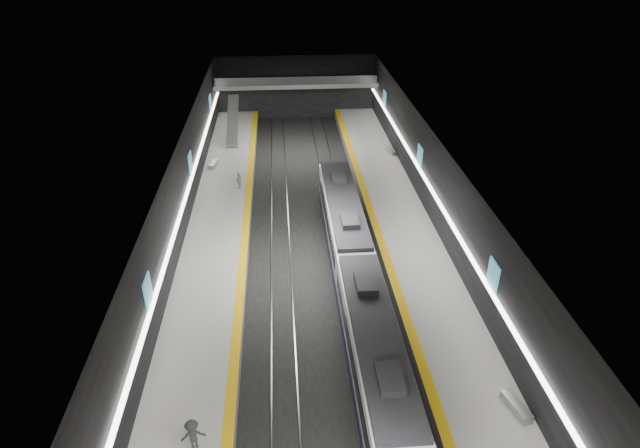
{
  "coord_description": "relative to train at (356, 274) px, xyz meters",
  "views": [
    {
      "loc": [
        -2.17,
        -32.68,
        22.91
      ],
      "look_at": [
        0.62,
        3.12,
        2.2
      ],
      "focal_mm": 30.0,
      "sensor_mm": 36.0,
      "label": 1
    }
  ],
  "objects": [
    {
      "name": "ground",
      "position": [
        -2.5,
        3.71,
        -2.2
      ],
      "size": [
        70.0,
        70.0,
        0.0
      ],
      "primitive_type": "plane",
      "color": "black",
      "rests_on": "ground"
    },
    {
      "name": "ceiling",
      "position": [
        -2.5,
        3.71,
        5.8
      ],
      "size": [
        20.0,
        70.0,
        0.04
      ],
      "primitive_type": "cube",
      "rotation": [
        3.14,
        0.0,
        0.0
      ],
      "color": "beige",
      "rests_on": "wall_left"
    },
    {
      "name": "wall_left",
      "position": [
        -12.5,
        3.71,
        1.8
      ],
      "size": [
        0.04,
        70.0,
        8.0
      ],
      "primitive_type": "cube",
      "color": "black",
      "rests_on": "ground"
    },
    {
      "name": "wall_right",
      "position": [
        7.5,
        3.71,
        1.8
      ],
      "size": [
        0.04,
        70.0,
        8.0
      ],
      "primitive_type": "cube",
      "color": "black",
      "rests_on": "ground"
    },
    {
      "name": "wall_back",
      "position": [
        -2.5,
        38.71,
        1.8
      ],
      "size": [
        20.0,
        0.04,
        8.0
      ],
      "primitive_type": "cube",
      "color": "black",
      "rests_on": "ground"
    },
    {
      "name": "platform_left",
      "position": [
        -10.0,
        3.71,
        -1.7
      ],
      "size": [
        5.0,
        70.0,
        1.0
      ],
      "primitive_type": "cube",
      "color": "slate",
      "rests_on": "ground"
    },
    {
      "name": "tile_surface_left",
      "position": [
        -10.0,
        3.71,
        -1.19
      ],
      "size": [
        5.0,
        70.0,
        0.02
      ],
      "primitive_type": "cube",
      "color": "#A4A49F",
      "rests_on": "platform_left"
    },
    {
      "name": "tactile_strip_left",
      "position": [
        -7.8,
        3.71,
        -1.18
      ],
      "size": [
        0.6,
        70.0,
        0.02
      ],
      "primitive_type": "cube",
      "color": "yellow",
      "rests_on": "platform_left"
    },
    {
      "name": "platform_right",
      "position": [
        5.0,
        3.71,
        -1.7
      ],
      "size": [
        5.0,
        70.0,
        1.0
      ],
      "primitive_type": "cube",
      "color": "slate",
      "rests_on": "ground"
    },
    {
      "name": "tile_surface_right",
      "position": [
        5.0,
        3.71,
        -1.19
      ],
      "size": [
        5.0,
        70.0,
        0.02
      ],
      "primitive_type": "cube",
      "color": "#A4A49F",
      "rests_on": "platform_right"
    },
    {
      "name": "tactile_strip_right",
      "position": [
        2.8,
        3.71,
        -1.18
      ],
      "size": [
        0.6,
        70.0,
        0.02
      ],
      "primitive_type": "cube",
      "color": "yellow",
      "rests_on": "platform_right"
    },
    {
      "name": "rails",
      "position": [
        -2.5,
        3.71,
        -2.14
      ],
      "size": [
        6.52,
        70.0,
        0.12
      ],
      "color": "gray",
      "rests_on": "ground"
    },
    {
      "name": "train",
      "position": [
        0.0,
        0.0,
        0.0
      ],
      "size": [
        2.69,
        30.04,
        3.6
      ],
      "color": "#10153D",
      "rests_on": "ground"
    },
    {
      "name": "ad_posters",
      "position": [
        -2.5,
        4.71,
        2.3
      ],
      "size": [
        19.94,
        53.5,
        2.2
      ],
      "color": "teal",
      "rests_on": "wall_left"
    },
    {
      "name": "cove_light_left",
      "position": [
        -12.3,
        3.71,
        1.6
      ],
      "size": [
        0.25,
        68.6,
        0.12
      ],
      "primitive_type": "cube",
      "color": "white",
      "rests_on": "wall_left"
    },
    {
      "name": "cove_light_right",
      "position": [
        7.3,
        3.71,
        1.6
      ],
      "size": [
        0.25,
        68.6,
        0.12
      ],
      "primitive_type": "cube",
      "color": "white",
      "rests_on": "wall_right"
    },
    {
      "name": "mezzanine_bridge",
      "position": [
        -2.5,
        36.64,
        2.84
      ],
      "size": [
        20.0,
        3.0,
        1.5
      ],
      "color": "gray",
      "rests_on": "wall_left"
    },
    {
      "name": "escalator",
      "position": [
        -10.0,
        29.71,
        0.7
      ],
      "size": [
        1.2,
        7.5,
        3.92
      ],
      "primitive_type": "cube",
      "rotation": [
        0.44,
        0.0,
        0.0
      ],
      "color": "#99999E",
      "rests_on": "platform_left"
    },
    {
      "name": "bench_left_far",
      "position": [
        -11.55,
        21.34,
        -0.97
      ],
      "size": [
        0.91,
        1.93,
        0.46
      ],
      "primitive_type": "cube",
      "rotation": [
        0.0,
        0.0,
        -0.22
      ],
      "color": "#99999E",
      "rests_on": "platform_left"
    },
    {
      "name": "bench_right_near",
      "position": [
        6.78,
        -10.9,
        -0.95
      ],
      "size": [
        1.05,
        2.09,
        0.49
      ],
      "primitive_type": "cube",
      "rotation": [
        0.0,
        0.0,
        0.26
      ],
      "color": "#99999E",
      "rests_on": "platform_right"
    },
    {
      "name": "bench_right_far",
      "position": [
        7.0,
        23.44,
        -0.99
      ],
      "size": [
        0.84,
        1.75,
        0.41
      ],
      "primitive_type": "cube",
      "rotation": [
        0.0,
        0.0,
        0.23
      ],
      "color": "#99999E",
      "rests_on": "platform_right"
    },
    {
      "name": "passenger_left_a",
      "position": [
        -8.66,
        16.15,
        -0.41
      ],
      "size": [
        0.71,
        0.99,
        1.56
      ],
      "primitive_type": "imported",
      "rotation": [
        0.0,
        0.0,
        -1.97
      ],
      "color": "beige",
      "rests_on": "platform_left"
    },
    {
      "name": "passenger_left_b",
      "position": [
        -9.3,
        -11.88,
        -0.31
      ],
      "size": [
        1.26,
        0.88,
        1.78
      ],
      "primitive_type": "imported",
      "rotation": [
        0.0,
        0.0,
        3.34
      ],
      "color": "#38393F",
      "rests_on": "platform_left"
    }
  ]
}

